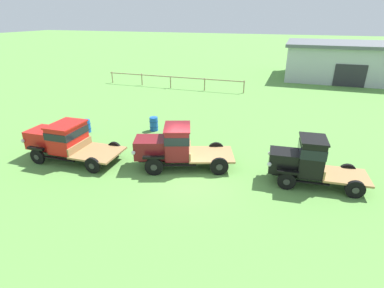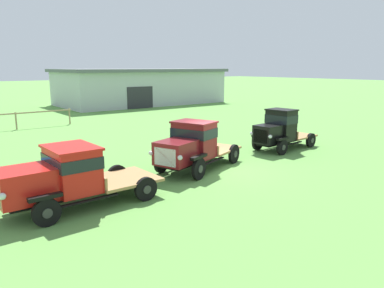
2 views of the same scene
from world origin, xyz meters
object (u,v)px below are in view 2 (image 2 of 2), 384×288
object	(u,v)px
vintage_truck_second_in_line	(191,145)
vintage_truck_midrow_center	(279,129)
farm_shed	(141,86)
oil_drum_beside_row	(82,153)
vintage_truck_foreground_near	(64,175)

from	to	relation	value
vintage_truck_second_in_line	vintage_truck_midrow_center	distance (m)	6.48
farm_shed	vintage_truck_midrow_center	world-z (taller)	farm_shed
vintage_truck_second_in_line	oil_drum_beside_row	distance (m)	5.58
vintage_truck_second_in_line	vintage_truck_midrow_center	world-z (taller)	vintage_truck_midrow_center
vintage_truck_foreground_near	oil_drum_beside_row	xyz separation A→B (m)	(2.70, 5.50, -0.65)
farm_shed	oil_drum_beside_row	size ratio (longest dim) A/B	21.25
vintage_truck_midrow_center	oil_drum_beside_row	distance (m)	10.57
vintage_truck_midrow_center	oil_drum_beside_row	xyz separation A→B (m)	(-9.76, 4.01, -0.70)
farm_shed	vintage_truck_foreground_near	world-z (taller)	farm_shed
farm_shed	oil_drum_beside_row	world-z (taller)	farm_shed
vintage_truck_foreground_near	vintage_truck_second_in_line	world-z (taller)	vintage_truck_second_in_line
vintage_truck_foreground_near	vintage_truck_midrow_center	bearing A→B (deg)	6.85
oil_drum_beside_row	vintage_truck_foreground_near	bearing A→B (deg)	-116.11
farm_shed	vintage_truck_midrow_center	bearing A→B (deg)	-104.85
oil_drum_beside_row	vintage_truck_second_in_line	bearing A→B (deg)	-53.54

